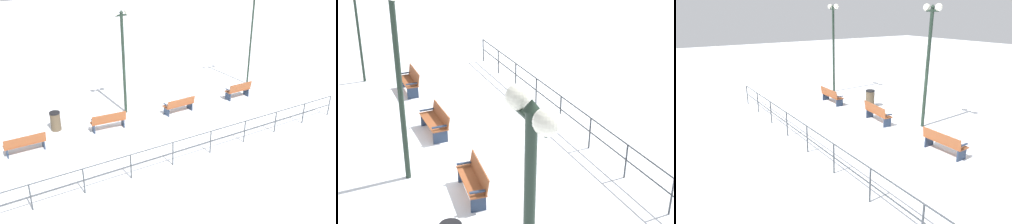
{
  "view_description": "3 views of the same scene",
  "coord_description": "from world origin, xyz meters",
  "views": [
    {
      "loc": [
        -15.36,
        7.88,
        8.5
      ],
      "look_at": [
        -1.56,
        -0.31,
        1.04
      ],
      "focal_mm": 42.47,
      "sensor_mm": 36.0,
      "label": 1
    },
    {
      "loc": [
        3.46,
        11.88,
        7.16
      ],
      "look_at": [
        -1.76,
        -0.32,
        1.09
      ],
      "focal_mm": 51.97,
      "sensor_mm": 36.0,
      "label": 2
    },
    {
      "loc": [
        -8.34,
        -8.04,
        4.84
      ],
      "look_at": [
        -1.99,
        1.51,
        0.99
      ],
      "focal_mm": 31.98,
      "sensor_mm": 36.0,
      "label": 3
    }
  ],
  "objects": [
    {
      "name": "bench_third",
      "position": [
        0.07,
        1.9,
        0.47
      ],
      "size": [
        0.64,
        1.65,
        0.89
      ],
      "rotation": [
        0.0,
        0.0,
        -0.09
      ],
      "color": "brown",
      "rests_on": "ground"
    },
    {
      "name": "bench_nearest",
      "position": [
        -0.04,
        -5.67,
        0.49
      ],
      "size": [
        0.53,
        1.47,
        0.93
      ],
      "rotation": [
        0.0,
        0.0,
        0.01
      ],
      "color": "brown",
      "rests_on": "ground"
    },
    {
      "name": "ground_plane",
      "position": [
        0.0,
        0.0,
        0.0
      ],
      "size": [
        80.0,
        80.0,
        0.0
      ],
      "primitive_type": "plane",
      "color": "white",
      "rests_on": "ground"
    },
    {
      "name": "waterfront_railing",
      "position": [
        -3.98,
        0.0,
        0.69
      ],
      "size": [
        0.05,
        16.37,
        1.03
      ],
      "color": "#383D42",
      "rests_on": "ground"
    },
    {
      "name": "bench_second",
      "position": [
        0.01,
        -1.89,
        0.44
      ],
      "size": [
        0.61,
        1.61,
        0.84
      ],
      "rotation": [
        0.0,
        0.0,
        0.02
      ],
      "color": "brown",
      "rests_on": "ground"
    },
    {
      "name": "lamppost_middle",
      "position": [
        1.44,
        0.39,
        3.38
      ],
      "size": [
        0.29,
        0.89,
        5.16
      ],
      "color": "#1E2D23",
      "rests_on": "ground"
    }
  ]
}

